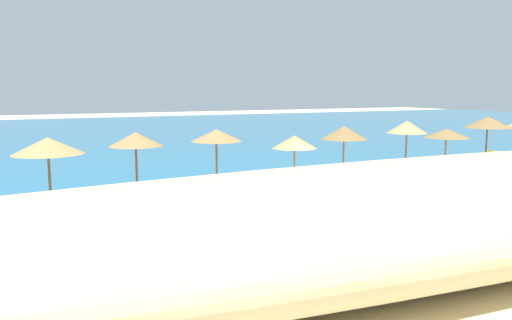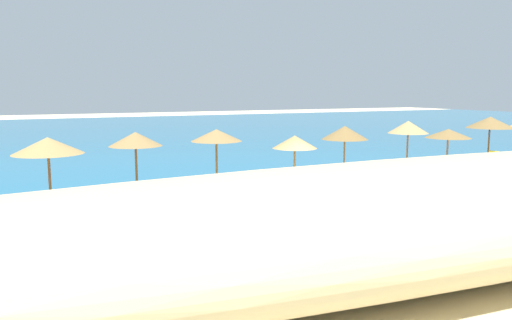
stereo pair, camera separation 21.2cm
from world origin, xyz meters
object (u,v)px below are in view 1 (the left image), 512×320
Objects in this scene: beach_umbrella_2 at (48,146)px; beach_umbrella_8 at (446,133)px; beach_umbrella_7 at (407,127)px; beach_umbrella_5 at (294,142)px; lounge_chair_0 at (489,162)px; beach_umbrella_6 at (344,133)px; beach_umbrella_9 at (488,122)px; beach_umbrella_3 at (136,139)px; beach_ball at (452,176)px; beach_umbrella_4 at (216,136)px.

beach_umbrella_2 is 19.60m from beach_umbrella_8.
beach_umbrella_5 is at bearing -179.66° from beach_umbrella_7.
beach_umbrella_5 is at bearing 87.36° from lounge_chair_0.
beach_umbrella_6 is at bearing 0.12° from beach_umbrella_2.
beach_umbrella_9 reaches higher than lounge_chair_0.
beach_umbrella_7 is (16.39, -0.57, 0.17)m from beach_umbrella_2.
beach_umbrella_6 is 0.92× the size of beach_umbrella_9.
beach_umbrella_7 is (6.47, 0.04, 0.43)m from beach_umbrella_5.
beach_umbrella_3 is 1.17× the size of beach_umbrella_8.
beach_ball is (-3.76, -0.89, -0.31)m from lounge_chair_0.
beach_umbrella_5 reaches higher than beach_umbrella_8.
beach_umbrella_9 is 2.12× the size of lounge_chair_0.
beach_umbrella_5 is at bearing -178.19° from beach_umbrella_9.
beach_umbrella_2 is 1.00× the size of beach_umbrella_6.
beach_umbrella_6 is at bearing 1.28° from beach_umbrella_3.
lounge_chair_0 is (22.09, -0.84, -1.91)m from beach_umbrella_2.
beach_umbrella_7 is 6.08m from lounge_chair_0.
beach_umbrella_6 is at bearing 2.09° from beach_umbrella_4.
beach_ball is (5.30, -1.76, -2.20)m from beach_umbrella_6.
beach_umbrella_3 is at bearing 176.55° from beach_umbrella_5.
beach_umbrella_9 is (19.51, -0.01, 0.09)m from beach_umbrella_3.
beach_ball is at bearing -7.28° from beach_umbrella_4.
beach_umbrella_8 is at bearing 0.44° from beach_umbrella_4.
lounge_chair_0 reaches higher than beach_ball.
beach_umbrella_2 reaches higher than beach_ball.
beach_umbrella_2 is 1.12× the size of beach_umbrella_5.
beach_umbrella_4 is 2.02× the size of lounge_chair_0.
beach_umbrella_9 is at bearing -41.11° from lounge_chair_0.
beach_umbrella_8 is at bearing 72.17° from lounge_chair_0.
beach_umbrella_7 is at bearing -2.03° from beach_umbrella_4.
beach_umbrella_9 is (12.69, 0.40, 0.47)m from beach_umbrella_5.
beach_umbrella_2 is 1.96× the size of lounge_chair_0.
lounge_chair_0 is (5.70, -0.27, -2.08)m from beach_umbrella_7.
beach_umbrella_5 is 9.69m from beach_umbrella_8.
beach_ball is (-4.28, -1.53, -2.43)m from beach_umbrella_9.
beach_umbrella_4 is 9.97m from beach_umbrella_7.
beach_umbrella_9 reaches higher than beach_ball.
beach_umbrella_4 is 6.62m from beach_umbrella_6.
beach_umbrella_8 is at bearing 0.29° from beach_umbrella_3.
beach_umbrella_9 is at bearing 3.34° from beach_umbrella_7.
beach_umbrella_3 is 2.03× the size of lounge_chair_0.
beach_umbrella_3 reaches higher than beach_umbrella_4.
beach_umbrella_8 is at bearing -0.33° from beach_umbrella_2.
beach_umbrella_6 is at bearing 178.62° from beach_umbrella_9.
beach_umbrella_9 is 2.28m from lounge_chair_0.
beach_umbrella_5 is 8.71m from beach_ball.
beach_umbrella_8 is 3.06m from lounge_chair_0.
beach_umbrella_2 reaches higher than beach_umbrella_5.
beach_umbrella_9 reaches higher than beach_umbrella_7.
beach_umbrella_8 is (6.56, -0.14, -0.28)m from beach_umbrella_6.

